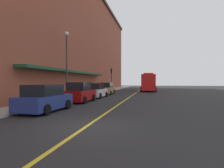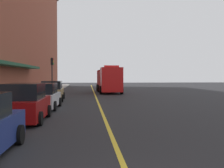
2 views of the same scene
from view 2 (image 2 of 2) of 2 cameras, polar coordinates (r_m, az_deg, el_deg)
The scene contains 9 objects.
ground_plane at distance 29.07m, azimuth -3.49°, elevation -2.61°, with size 112.00×112.00×0.00m, color #232326.
sidewalk_left at distance 29.53m, azimuth -15.62°, elevation -2.46°, with size 2.40×70.00×0.15m, color #9E9B93.
lane_center_stripe at distance 29.06m, azimuth -3.49°, elevation -2.60°, with size 0.16×70.00×0.01m, color gold.
parked_car_1 at distance 13.77m, azimuth -17.91°, elevation -4.00°, with size 2.09×4.19×1.85m.
parked_car_2 at distance 18.68m, azimuth -14.40°, elevation -2.64°, with size 2.17×4.35×1.72m.
parked_car_3 at distance 24.76m, azimuth -12.47°, elevation -1.51°, with size 2.16×4.86×1.76m.
fire_truck at distance 35.54m, azimuth -0.73°, elevation 0.84°, with size 3.00×9.25×3.44m.
parking_meter_1 at distance 20.95m, azimuth -17.55°, elevation -1.49°, with size 0.14×0.18×1.33m.
traffic_light_near at distance 34.71m, azimuth -12.56°, elevation 3.28°, with size 0.38×0.36×4.30m.
Camera 2 is at (-0.89, -3.97, 2.23)m, focal length 43.24 mm.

